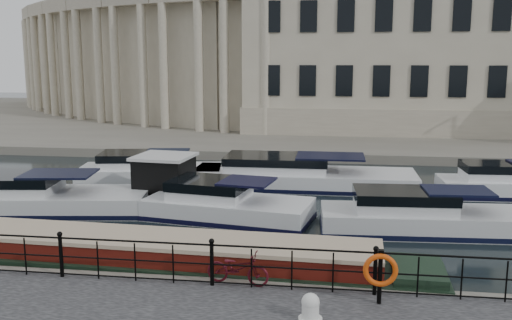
{
  "coord_description": "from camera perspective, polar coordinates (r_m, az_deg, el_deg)",
  "views": [
    {
      "loc": [
        3.02,
        -15.48,
        6.18
      ],
      "look_at": [
        0.5,
        2.0,
        3.0
      ],
      "focal_mm": 40.0,
      "sensor_mm": 36.0,
      "label": 1
    }
  ],
  "objects": [
    {
      "name": "life_ring_post",
      "position": [
        13.58,
        12.33,
        -10.8
      ],
      "size": [
        0.8,
        0.21,
        1.3
      ],
      "color": "black",
      "rests_on": "near_quay"
    },
    {
      "name": "narrowboat",
      "position": [
        16.87,
        -11.13,
        -10.16
      ],
      "size": [
        16.76,
        2.91,
        1.61
      ],
      "rotation": [
        0.0,
        0.0,
        -0.04
      ],
      "color": "black",
      "rests_on": "ground_plane"
    },
    {
      "name": "mooring_bollard",
      "position": [
        12.85,
        5.47,
        -14.44
      ],
      "size": [
        0.53,
        0.53,
        0.6
      ],
      "color": "silver",
      "rests_on": "near_quay"
    },
    {
      "name": "harbour_hut",
      "position": [
        24.65,
        -9.11,
        -2.16
      ],
      "size": [
        3.42,
        2.95,
        2.19
      ],
      "rotation": [
        0.0,
        0.0,
        -0.11
      ],
      "color": "#6B665B",
      "rests_on": "ground_plane"
    },
    {
      "name": "civic_building",
      "position": [
        50.35,
        3.7,
        11.16
      ],
      "size": [
        53.55,
        31.84,
        16.85
      ],
      "color": "#ADA38C",
      "rests_on": "far_bank"
    },
    {
      "name": "bicycle",
      "position": [
        14.55,
        -1.84,
        -10.75
      ],
      "size": [
        1.69,
        0.79,
        0.85
      ],
      "primitive_type": "imported",
      "rotation": [
        0.0,
        0.0,
        1.43
      ],
      "color": "#470C15",
      "rests_on": "near_quay"
    },
    {
      "name": "cabin_cruisers",
      "position": [
        24.9,
        -0.56,
        -3.29
      ],
      "size": [
        28.35,
        10.0,
        1.99
      ],
      "color": "silver",
      "rests_on": "ground_plane"
    },
    {
      "name": "railing",
      "position": [
        14.45,
        -4.44,
        -9.98
      ],
      "size": [
        24.14,
        0.14,
        1.22
      ],
      "color": "black",
      "rests_on": "near_quay"
    },
    {
      "name": "far_bank",
      "position": [
        54.88,
        5.02,
        3.99
      ],
      "size": [
        120.0,
        42.0,
        0.55
      ],
      "primitive_type": "cube",
      "color": "#6B665B",
      "rests_on": "ground_plane"
    },
    {
      "name": "ground_plane",
      "position": [
        16.94,
        -2.69,
        -11.2
      ],
      "size": [
        160.0,
        160.0,
        0.0
      ],
      "primitive_type": "plane",
      "color": "black",
      "rests_on": "ground"
    }
  ]
}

